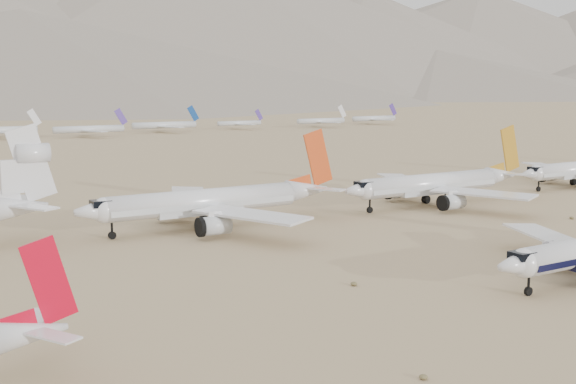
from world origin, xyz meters
The scene contains 4 objects.
row2_gold_tail centered at (26.72, 58.69, 5.01)m, with size 50.28×49.17×17.90m.
row2_orange_tail centered at (-28.95, 61.71, 5.19)m, with size 51.88×50.75×18.51m.
distant_storage_row centered at (-17.80, 328.62, 4.26)m, with size 519.68×53.91×13.20m.
foothills centered at (526.68, 1100.00, 67.15)m, with size 4637.50×1395.00×155.00m.
Camera 1 is at (-89.04, -63.50, 27.69)m, focal length 45.00 mm.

